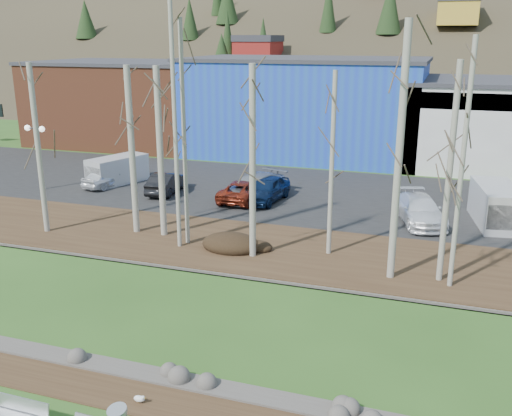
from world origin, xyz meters
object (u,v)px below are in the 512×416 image
(car_1, at_px, (167,183))
(car_4, at_px, (266,189))
(bench_intact, at_px, (20,415))
(van_grey, at_px, (116,170))
(car_5, at_px, (419,210))
(car_2, at_px, (243,190))
(van_white, at_px, (497,206))
(car_0, at_px, (107,177))
(seagull, at_px, (139,399))
(street_lamp, at_px, (36,140))
(car_3, at_px, (255,187))

(car_1, bearing_deg, car_4, 175.89)
(bench_intact, xyz_separation_m, car_1, (-7.09, 22.31, 0.41))
(van_grey, bearing_deg, bench_intact, -44.23)
(car_5, height_order, van_grey, van_grey)
(car_2, distance_m, van_white, 14.69)
(car_0, xyz_separation_m, car_4, (11.43, -0.03, 0.12))
(seagull, distance_m, car_1, 22.50)
(seagull, bearing_deg, street_lamp, 140.70)
(seagull, xyz_separation_m, street_lamp, (-17.94, 18.45, 3.37))
(seagull, xyz_separation_m, car_0, (-14.15, 20.60, 0.63))
(van_white, bearing_deg, car_1, 170.33)
(bench_intact, xyz_separation_m, car_0, (-11.73, 22.54, 0.37))
(car_4, xyz_separation_m, van_white, (13.25, -0.48, 0.29))
(car_0, relative_size, car_1, 0.91)
(bench_intact, height_order, car_5, car_5)
(car_4, bearing_deg, car_1, -171.97)
(car_3, distance_m, car_4, 0.97)
(seagull, relative_size, car_3, 0.08)
(seagull, relative_size, van_white, 0.08)
(car_1, bearing_deg, bench_intact, 101.87)
(car_1, bearing_deg, car_3, 179.67)
(van_white, bearing_deg, car_0, 169.96)
(bench_intact, distance_m, car_4, 22.52)
(seagull, height_order, car_3, car_3)
(street_lamp, bearing_deg, car_2, 14.42)
(street_lamp, bearing_deg, car_5, 8.54)
(seagull, distance_m, car_2, 20.69)
(car_4, height_order, van_white, van_white)
(car_0, bearing_deg, seagull, 137.24)
(street_lamp, bearing_deg, car_3, 16.80)
(car_3, bearing_deg, car_1, -159.39)
(street_lamp, height_order, van_grey, street_lamp)
(bench_intact, height_order, car_0, car_0)
(car_5, bearing_deg, van_white, -5.08)
(seagull, height_order, street_lamp, street_lamp)
(van_grey, bearing_deg, car_1, 5.23)
(car_3, bearing_deg, street_lamp, -154.98)
(bench_intact, relative_size, car_1, 0.40)
(seagull, bearing_deg, car_2, 108.10)
(car_2, bearing_deg, van_white, -179.42)
(car_2, bearing_deg, car_3, -127.04)
(car_1, bearing_deg, van_grey, -19.96)
(bench_intact, xyz_separation_m, van_grey, (-11.62, 23.46, 0.66))
(bench_intact, distance_m, van_white, 25.57)
(car_2, bearing_deg, bench_intact, 95.69)
(street_lamp, bearing_deg, van_grey, 45.21)
(seagull, xyz_separation_m, car_5, (6.54, 19.13, 0.72))
(car_1, xyz_separation_m, car_4, (6.79, 0.20, 0.08))
(car_0, xyz_separation_m, car_5, (20.69, -1.47, 0.09))
(bench_intact, relative_size, street_lamp, 0.38)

